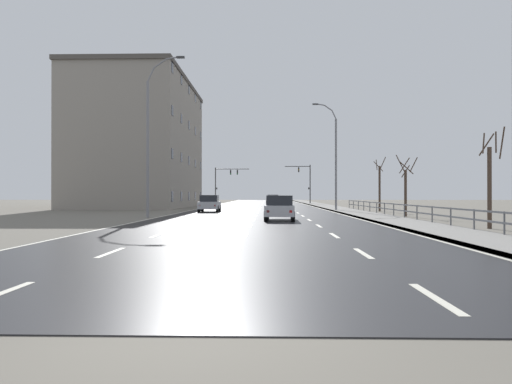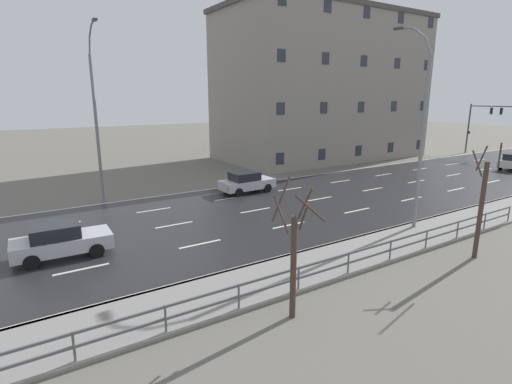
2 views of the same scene
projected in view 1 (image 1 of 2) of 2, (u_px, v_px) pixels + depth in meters
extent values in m
cube|color=#666056|center=(260.00, 209.00, 53.25)|extent=(160.00, 160.00, 0.12)
cube|color=#232326|center=(261.00, 206.00, 65.24)|extent=(14.00, 120.00, 0.02)
cube|color=beige|center=(111.00, 252.00, 12.75)|extent=(0.16, 2.20, 0.01)
cube|color=beige|center=(158.00, 235.00, 18.15)|extent=(0.16, 2.20, 0.01)
cube|color=beige|center=(183.00, 226.00, 23.54)|extent=(0.16, 2.20, 0.01)
cube|color=beige|center=(199.00, 220.00, 28.94)|extent=(0.16, 2.20, 0.01)
cube|color=beige|center=(209.00, 216.00, 34.34)|extent=(0.16, 2.20, 0.01)
cube|color=beige|center=(217.00, 213.00, 39.74)|extent=(0.16, 2.20, 0.01)
cube|color=beige|center=(223.00, 211.00, 45.14)|extent=(0.16, 2.20, 0.01)
cube|color=beige|center=(228.00, 209.00, 50.54)|extent=(0.16, 2.20, 0.01)
cube|color=beige|center=(232.00, 207.00, 55.93)|extent=(0.16, 2.20, 0.01)
cube|color=beige|center=(235.00, 206.00, 61.33)|extent=(0.16, 2.20, 0.01)
cube|color=beige|center=(238.00, 205.00, 66.73)|extent=(0.16, 2.20, 0.01)
cube|color=beige|center=(240.00, 204.00, 72.13)|extent=(0.16, 2.20, 0.01)
cube|color=beige|center=(242.00, 204.00, 77.53)|extent=(0.16, 2.20, 0.01)
cube|color=beige|center=(243.00, 203.00, 82.92)|extent=(0.16, 2.20, 0.01)
cube|color=beige|center=(245.00, 203.00, 88.32)|extent=(0.16, 2.20, 0.01)
cube|color=beige|center=(246.00, 202.00, 93.72)|extent=(0.16, 2.20, 0.01)
cube|color=beige|center=(247.00, 202.00, 99.12)|extent=(0.16, 2.20, 0.01)
cube|color=beige|center=(248.00, 201.00, 104.52)|extent=(0.16, 2.20, 0.01)
cube|color=beige|center=(249.00, 201.00, 109.92)|extent=(0.16, 2.20, 0.01)
cube|color=beige|center=(250.00, 201.00, 115.31)|extent=(0.16, 2.20, 0.01)
cube|color=beige|center=(251.00, 200.00, 120.71)|extent=(0.16, 2.20, 0.01)
cube|color=beige|center=(213.00, 297.00, 7.26)|extent=(0.16, 2.20, 0.01)
cube|color=beige|center=(236.00, 253.00, 12.66)|extent=(0.16, 2.20, 0.01)
cube|color=beige|center=(246.00, 235.00, 18.06)|extent=(0.16, 2.20, 0.01)
cube|color=beige|center=(251.00, 226.00, 23.46)|extent=(0.16, 2.20, 0.01)
cube|color=beige|center=(254.00, 220.00, 28.85)|extent=(0.16, 2.20, 0.01)
cube|color=beige|center=(256.00, 216.00, 34.25)|extent=(0.16, 2.20, 0.01)
cube|color=beige|center=(258.00, 213.00, 39.65)|extent=(0.16, 2.20, 0.01)
cube|color=beige|center=(259.00, 211.00, 45.05)|extent=(0.16, 2.20, 0.01)
cube|color=beige|center=(260.00, 209.00, 50.45)|extent=(0.16, 2.20, 0.01)
cube|color=beige|center=(260.00, 207.00, 55.84)|extent=(0.16, 2.20, 0.01)
cube|color=beige|center=(261.00, 206.00, 61.24)|extent=(0.16, 2.20, 0.01)
cube|color=beige|center=(262.00, 205.00, 66.64)|extent=(0.16, 2.20, 0.01)
cube|color=beige|center=(262.00, 204.00, 72.04)|extent=(0.16, 2.20, 0.01)
cube|color=beige|center=(262.00, 204.00, 77.44)|extent=(0.16, 2.20, 0.01)
cube|color=beige|center=(263.00, 203.00, 82.84)|extent=(0.16, 2.20, 0.01)
cube|color=beige|center=(263.00, 203.00, 88.23)|extent=(0.16, 2.20, 0.01)
cube|color=beige|center=(263.00, 202.00, 93.63)|extent=(0.16, 2.20, 0.01)
cube|color=beige|center=(264.00, 202.00, 99.03)|extent=(0.16, 2.20, 0.01)
cube|color=beige|center=(264.00, 201.00, 104.43)|extent=(0.16, 2.20, 0.01)
cube|color=beige|center=(264.00, 201.00, 109.83)|extent=(0.16, 2.20, 0.01)
cube|color=beige|center=(264.00, 201.00, 115.23)|extent=(0.16, 2.20, 0.01)
cube|color=beige|center=(264.00, 200.00, 120.62)|extent=(0.16, 2.20, 0.01)
cube|color=beige|center=(435.00, 298.00, 7.17)|extent=(0.16, 2.20, 0.01)
cube|color=beige|center=(363.00, 253.00, 12.57)|extent=(0.16, 2.20, 0.01)
cube|color=beige|center=(334.00, 236.00, 17.97)|extent=(0.16, 2.20, 0.01)
cube|color=beige|center=(319.00, 226.00, 23.37)|extent=(0.16, 2.20, 0.01)
cube|color=beige|center=(309.00, 220.00, 28.77)|extent=(0.16, 2.20, 0.01)
cube|color=beige|center=(303.00, 216.00, 34.16)|extent=(0.16, 2.20, 0.01)
cube|color=beige|center=(298.00, 213.00, 39.56)|extent=(0.16, 2.20, 0.01)
cube|color=beige|center=(294.00, 211.00, 44.96)|extent=(0.16, 2.20, 0.01)
cube|color=beige|center=(291.00, 209.00, 50.36)|extent=(0.16, 2.20, 0.01)
cube|color=beige|center=(289.00, 207.00, 55.76)|extent=(0.16, 2.20, 0.01)
cube|color=beige|center=(287.00, 206.00, 61.15)|extent=(0.16, 2.20, 0.01)
cube|color=beige|center=(286.00, 205.00, 66.55)|extent=(0.16, 2.20, 0.01)
cube|color=beige|center=(284.00, 204.00, 71.95)|extent=(0.16, 2.20, 0.01)
cube|color=beige|center=(283.00, 204.00, 77.35)|extent=(0.16, 2.20, 0.01)
cube|color=beige|center=(282.00, 203.00, 82.75)|extent=(0.16, 2.20, 0.01)
cube|color=beige|center=(281.00, 203.00, 88.15)|extent=(0.16, 2.20, 0.01)
cube|color=beige|center=(280.00, 202.00, 93.54)|extent=(0.16, 2.20, 0.01)
cube|color=beige|center=(280.00, 202.00, 98.94)|extent=(0.16, 2.20, 0.01)
cube|color=beige|center=(279.00, 201.00, 104.34)|extent=(0.16, 2.20, 0.01)
cube|color=beige|center=(278.00, 201.00, 109.74)|extent=(0.16, 2.20, 0.01)
cube|color=beige|center=(278.00, 201.00, 115.14)|extent=(0.16, 2.20, 0.01)
cube|color=beige|center=(278.00, 200.00, 120.54)|extent=(0.16, 2.20, 0.01)
cube|color=beige|center=(310.00, 206.00, 65.07)|extent=(0.16, 120.00, 0.01)
cube|color=beige|center=(214.00, 206.00, 65.41)|extent=(0.16, 120.00, 0.01)
cube|color=gray|center=(321.00, 205.00, 65.03)|extent=(3.00, 120.00, 0.12)
cube|color=slate|center=(311.00, 205.00, 65.06)|extent=(0.16, 120.00, 0.12)
cube|color=#515459|center=(399.00, 204.00, 31.24)|extent=(0.06, 37.99, 0.08)
cube|color=#515459|center=(399.00, 210.00, 31.24)|extent=(0.06, 37.99, 0.08)
cylinder|color=#515459|center=(504.00, 225.00, 17.31)|extent=(0.07, 0.07, 1.00)
cylinder|color=#515459|center=(474.00, 221.00, 19.85)|extent=(0.07, 0.07, 1.00)
cylinder|color=#515459|center=(451.00, 218.00, 22.38)|extent=(0.07, 0.07, 1.00)
cylinder|color=#515459|center=(432.00, 215.00, 24.91)|extent=(0.07, 0.07, 1.00)
cylinder|color=#515459|center=(417.00, 213.00, 27.44)|extent=(0.07, 0.07, 1.00)
cylinder|color=#515459|center=(404.00, 212.00, 29.97)|extent=(0.07, 0.07, 1.00)
cylinder|color=#515459|center=(394.00, 210.00, 32.50)|extent=(0.07, 0.07, 1.00)
cylinder|color=#515459|center=(385.00, 209.00, 35.04)|extent=(0.07, 0.07, 1.00)
cylinder|color=#515459|center=(377.00, 208.00, 37.57)|extent=(0.07, 0.07, 1.00)
cylinder|color=#515459|center=(370.00, 207.00, 40.10)|extent=(0.07, 0.07, 1.00)
cylinder|color=#515459|center=(364.00, 206.00, 42.63)|extent=(0.07, 0.07, 1.00)
cylinder|color=#515459|center=(358.00, 206.00, 45.16)|extent=(0.07, 0.07, 1.00)
cylinder|color=#515459|center=(354.00, 205.00, 47.69)|extent=(0.07, 0.07, 1.00)
cylinder|color=#515459|center=(349.00, 205.00, 50.23)|extent=(0.07, 0.07, 1.00)
cylinder|color=slate|center=(336.00, 165.00, 44.90)|extent=(0.20, 0.20, 9.06)
cylinder|color=slate|center=(334.00, 115.00, 44.93)|extent=(0.48, 0.11, 0.87)
cylinder|color=slate|center=(328.00, 108.00, 44.94)|extent=(0.81, 0.11, 0.61)
cylinder|color=slate|center=(320.00, 104.00, 44.97)|extent=(0.92, 0.11, 0.27)
cube|color=#333335|center=(315.00, 104.00, 44.98)|extent=(0.56, 0.24, 0.12)
cylinder|color=slate|center=(148.00, 149.00, 32.27)|extent=(0.20, 0.20, 9.64)
cylinder|color=slate|center=(151.00, 75.00, 32.29)|extent=(0.54, 0.11, 1.00)
cylinder|color=slate|center=(160.00, 64.00, 32.28)|extent=(0.92, 0.11, 0.69)
cylinder|color=slate|center=(173.00, 58.00, 32.26)|extent=(1.05, 0.11, 0.29)
cube|color=#333335|center=(181.00, 57.00, 32.24)|extent=(0.56, 0.24, 0.12)
cylinder|color=#38383A|center=(310.00, 184.00, 75.39)|extent=(0.18, 0.18, 6.49)
cylinder|color=#38383A|center=(297.00, 166.00, 75.45)|extent=(4.17, 0.12, 0.12)
cube|color=black|center=(299.00, 170.00, 75.44)|extent=(0.20, 0.28, 0.80)
sphere|color=#2D2D2D|center=(299.00, 168.00, 75.30)|extent=(0.14, 0.14, 0.14)
sphere|color=#F2AD19|center=(299.00, 170.00, 75.29)|extent=(0.14, 0.14, 0.14)
sphere|color=#2D2D2D|center=(299.00, 171.00, 75.29)|extent=(0.14, 0.14, 0.14)
cube|color=black|center=(309.00, 188.00, 75.34)|extent=(0.18, 0.12, 0.32)
cylinder|color=#38383A|center=(215.00, 186.00, 76.92)|extent=(0.18, 0.18, 6.14)
cylinder|color=#38383A|center=(232.00, 169.00, 76.87)|extent=(5.68, 0.12, 0.12)
cube|color=black|center=(231.00, 172.00, 76.87)|extent=(0.20, 0.28, 0.80)
sphere|color=#2D2D2D|center=(231.00, 171.00, 76.72)|extent=(0.14, 0.14, 0.14)
sphere|color=#2D2D2D|center=(231.00, 172.00, 76.72)|extent=(0.14, 0.14, 0.14)
sphere|color=green|center=(231.00, 174.00, 76.72)|extent=(0.14, 0.14, 0.14)
cube|color=black|center=(237.00, 172.00, 76.84)|extent=(0.20, 0.28, 0.80)
sphere|color=#2D2D2D|center=(237.00, 171.00, 76.69)|extent=(0.14, 0.14, 0.14)
sphere|color=#2D2D2D|center=(237.00, 172.00, 76.69)|extent=(0.14, 0.14, 0.14)
sphere|color=green|center=(237.00, 174.00, 76.69)|extent=(0.14, 0.14, 0.14)
cube|color=black|center=(217.00, 189.00, 76.87)|extent=(0.18, 0.12, 0.32)
cube|color=#B7B7BC|center=(210.00, 205.00, 41.87)|extent=(1.86, 4.14, 0.64)
cube|color=black|center=(209.00, 198.00, 41.63)|extent=(1.61, 2.04, 0.60)
cube|color=slate|center=(210.00, 198.00, 42.58)|extent=(1.41, 0.11, 0.51)
cylinder|color=black|center=(220.00, 208.00, 43.14)|extent=(0.24, 0.67, 0.66)
cylinder|color=black|center=(202.00, 208.00, 43.14)|extent=(0.24, 0.67, 0.66)
cylinder|color=black|center=(217.00, 209.00, 40.60)|extent=(0.24, 0.67, 0.66)
cylinder|color=black|center=(199.00, 209.00, 40.60)|extent=(0.24, 0.67, 0.66)
cube|color=red|center=(200.00, 206.00, 39.84)|extent=(0.16, 0.04, 0.14)
cube|color=red|center=(215.00, 206.00, 39.84)|extent=(0.16, 0.04, 0.14)
cube|color=#B7B7BC|center=(280.00, 210.00, 28.39)|extent=(1.91, 4.16, 0.64)
cube|color=black|center=(280.00, 200.00, 28.14)|extent=(1.63, 2.06, 0.60)
cube|color=slate|center=(280.00, 200.00, 29.09)|extent=(1.41, 0.13, 0.51)
cylinder|color=black|center=(292.00, 215.00, 29.61)|extent=(0.24, 0.67, 0.66)
cylinder|color=black|center=(267.00, 214.00, 29.71)|extent=(0.24, 0.67, 0.66)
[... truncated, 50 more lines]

